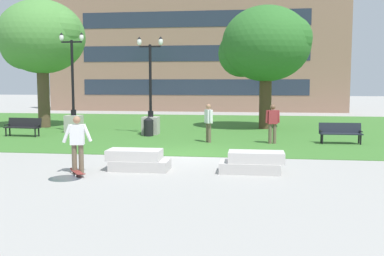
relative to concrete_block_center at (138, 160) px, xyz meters
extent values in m
plane|color=#A3A09B|center=(1.06, 2.65, -0.31)|extent=(140.00, 140.00, 0.00)
cube|color=#3D752D|center=(1.06, 12.65, -0.30)|extent=(40.00, 20.00, 0.02)
cube|color=#BCB7B2|center=(0.08, 0.00, -0.15)|extent=(1.80, 0.90, 0.32)
cube|color=beige|center=(-0.09, 0.00, 0.17)|extent=(1.66, 0.83, 0.32)
cube|color=#BCB7B2|center=(3.44, 0.08, -0.15)|extent=(1.80, 0.90, 0.32)
cube|color=beige|center=(3.63, 0.08, 0.17)|extent=(1.66, 0.83, 0.32)
cylinder|color=brown|center=(-1.55, -0.68, 0.12)|extent=(0.15, 0.15, 0.86)
cylinder|color=brown|center=(-1.74, -0.72, 0.12)|extent=(0.15, 0.15, 0.86)
cube|color=white|center=(-1.64, -0.70, 0.85)|extent=(0.44, 0.31, 0.60)
cylinder|color=white|center=(-1.39, -0.55, 0.90)|extent=(0.30, 0.15, 0.55)
cylinder|color=white|center=(-1.90, -0.85, 0.90)|extent=(0.30, 0.15, 0.55)
sphere|color=#9E7051|center=(-1.64, -0.70, 1.29)|extent=(0.22, 0.22, 0.22)
cube|color=maroon|center=(-1.55, -0.97, -0.22)|extent=(0.63, 0.76, 0.02)
cube|color=maroon|center=(-1.29, -1.33, -0.20)|extent=(0.23, 0.21, 0.06)
cube|color=maroon|center=(-1.82, -0.60, -0.20)|extent=(0.23, 0.21, 0.06)
cylinder|color=silver|center=(-1.34, -1.08, -0.28)|extent=(0.06, 0.06, 0.06)
cylinder|color=silver|center=(-1.51, -1.21, -0.28)|extent=(0.06, 0.06, 0.06)
cylinder|color=silver|center=(-1.59, -0.72, -0.28)|extent=(0.06, 0.06, 0.06)
cylinder|color=silver|center=(-1.77, -0.85, -0.28)|extent=(0.06, 0.06, 0.06)
cylinder|color=#47515B|center=(-1.73, -1.44, -0.30)|extent=(0.93, 0.93, 0.01)
cube|color=#1E232D|center=(7.32, 6.71, 0.15)|extent=(1.81, 0.47, 0.05)
cube|color=#1E232D|center=(7.31, 6.96, 0.38)|extent=(1.80, 0.15, 0.46)
cube|color=black|center=(6.48, 6.69, 0.27)|extent=(0.07, 0.40, 0.04)
cube|color=black|center=(8.16, 6.72, 0.27)|extent=(0.07, 0.40, 0.04)
cylinder|color=black|center=(6.52, 6.53, -0.08)|extent=(0.07, 0.07, 0.41)
cylinder|color=black|center=(8.12, 6.56, -0.08)|extent=(0.07, 0.07, 0.41)
cylinder|color=black|center=(6.51, 6.85, -0.08)|extent=(0.07, 0.07, 0.41)
cylinder|color=black|center=(8.11, 6.88, -0.08)|extent=(0.07, 0.07, 0.41)
cube|color=black|center=(-7.76, 7.36, 0.15)|extent=(1.83, 0.58, 0.05)
cube|color=black|center=(-7.74, 7.61, 0.38)|extent=(1.80, 0.26, 0.46)
cube|color=black|center=(-8.59, 7.42, 0.27)|extent=(0.09, 0.40, 0.04)
cube|color=black|center=(-6.92, 7.29, 0.27)|extent=(0.09, 0.40, 0.04)
cylinder|color=black|center=(-8.57, 7.26, -0.08)|extent=(0.07, 0.07, 0.41)
cylinder|color=black|center=(-6.97, 7.14, -0.08)|extent=(0.07, 0.07, 0.41)
cylinder|color=black|center=(-8.54, 7.58, -0.08)|extent=(0.07, 0.07, 0.41)
cylinder|color=black|center=(-6.95, 7.46, -0.08)|extent=(0.07, 0.07, 0.41)
cube|color=#ADA89E|center=(-5.97, 9.52, 0.16)|extent=(0.80, 0.80, 0.90)
cylinder|color=black|center=(-5.97, 9.52, 0.76)|extent=(0.28, 0.28, 0.30)
cylinder|color=black|center=(-5.97, 9.52, 2.60)|extent=(0.14, 0.14, 3.97)
cube|color=black|center=(-5.97, 9.52, 4.48)|extent=(1.10, 0.08, 0.08)
ellipsoid|color=white|center=(-6.52, 9.52, 4.72)|extent=(0.22, 0.22, 0.36)
cone|color=black|center=(-6.52, 9.52, 4.91)|extent=(0.20, 0.20, 0.13)
ellipsoid|color=white|center=(-5.42, 9.52, 4.72)|extent=(0.22, 0.22, 0.36)
cone|color=black|center=(-5.42, 9.52, 4.91)|extent=(0.20, 0.20, 0.13)
cube|color=#ADA89E|center=(-1.67, 9.09, 0.16)|extent=(0.80, 0.80, 0.90)
cylinder|color=black|center=(-1.67, 9.09, 0.76)|extent=(0.28, 0.28, 0.30)
cylinder|color=black|center=(-1.67, 9.09, 2.44)|extent=(0.14, 0.14, 3.65)
cube|color=black|center=(-1.67, 9.09, 4.17)|extent=(1.10, 0.08, 0.08)
ellipsoid|color=white|center=(-2.22, 9.09, 4.41)|extent=(0.22, 0.22, 0.36)
cone|color=black|center=(-2.22, 9.09, 4.60)|extent=(0.20, 0.20, 0.13)
ellipsoid|color=white|center=(-1.12, 9.09, 4.41)|extent=(0.22, 0.22, 0.36)
cone|color=black|center=(-1.12, 9.09, 4.60)|extent=(0.20, 0.20, 0.13)
cylinder|color=brown|center=(-8.74, 11.80, 1.67)|extent=(0.69, 0.69, 3.91)
ellipsoid|color=#4C893D|center=(-8.74, 11.80, 5.00)|extent=(5.01, 5.01, 4.26)
sphere|color=#4C893D|center=(-10.12, 12.30, 4.50)|extent=(2.76, 2.76, 2.76)
sphere|color=#4C893D|center=(-7.49, 11.30, 5.26)|extent=(2.51, 2.51, 2.51)
cylinder|color=#4C3823|center=(4.22, 12.72, 1.44)|extent=(0.69, 0.69, 3.45)
ellipsoid|color=#2D6B28|center=(4.22, 12.72, 4.54)|extent=(5.01, 5.01, 4.26)
sphere|color=#2D6B28|center=(2.84, 13.22, 4.04)|extent=(2.75, 2.75, 2.75)
sphere|color=#2D6B28|center=(5.47, 12.21, 4.79)|extent=(2.50, 2.50, 2.50)
cylinder|color=black|center=(-1.61, 8.35, 0.11)|extent=(0.48, 0.48, 0.80)
cone|color=black|center=(-1.61, 8.35, 0.59)|extent=(0.49, 0.49, 0.16)
cylinder|color=brown|center=(1.61, 6.37, 0.14)|extent=(0.15, 0.15, 0.86)
cylinder|color=brown|center=(1.52, 6.55, 0.14)|extent=(0.15, 0.15, 0.86)
cube|color=white|center=(1.57, 6.46, 0.87)|extent=(0.40, 0.47, 0.60)
cylinder|color=white|center=(1.69, 6.24, 0.90)|extent=(0.14, 0.15, 0.55)
cylinder|color=white|center=(1.45, 6.68, 0.90)|extent=(0.14, 0.15, 0.55)
sphere|color=#9E7051|center=(1.57, 6.46, 1.31)|extent=(0.22, 0.22, 0.22)
cylinder|color=brown|center=(4.47, 6.47, 0.14)|extent=(0.15, 0.15, 0.86)
cylinder|color=brown|center=(4.27, 6.42, 0.14)|extent=(0.15, 0.15, 0.86)
cube|color=maroon|center=(4.37, 6.45, 0.87)|extent=(0.44, 0.33, 0.60)
cylinder|color=maroon|center=(4.62, 6.52, 0.90)|extent=(0.14, 0.13, 0.56)
cylinder|color=maroon|center=(4.12, 6.37, 0.90)|extent=(0.14, 0.13, 0.56)
sphere|color=brown|center=(4.37, 6.45, 1.31)|extent=(0.22, 0.22, 0.22)
cube|color=#8E6B56|center=(-1.78, 27.15, 5.64)|extent=(27.09, 1.00, 11.89)
cube|color=#232D3D|center=(-1.78, 26.63, 1.89)|extent=(20.32, 0.03, 1.40)
cube|color=#232D3D|center=(-1.78, 26.63, 4.89)|extent=(20.32, 0.03, 1.40)
cube|color=#232D3D|center=(-1.78, 26.63, 7.89)|extent=(20.32, 0.03, 1.40)
camera|label=1|loc=(3.49, -13.31, 2.43)|focal=42.00mm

